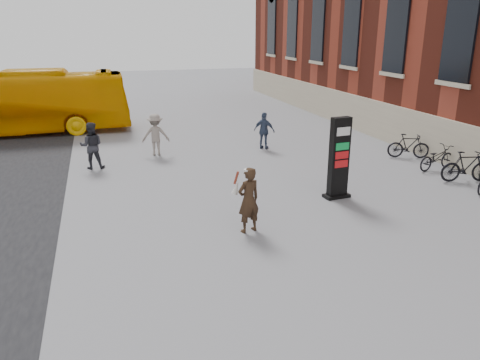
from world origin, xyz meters
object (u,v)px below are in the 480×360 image
object	(u,v)px
pedestrian_b	(156,135)
bike_6	(437,158)
bus	(12,103)
bike_5	(467,167)
pedestrian_c	(264,131)
bike_7	(409,146)
info_pylon	(339,158)
woman	(248,199)
pedestrian_a	(91,146)

from	to	relation	value
pedestrian_b	bike_6	size ratio (longest dim) A/B	1.00
bus	bike_5	bearing A→B (deg)	-127.49
pedestrian_c	bike_7	xyz separation A→B (m)	(5.27, -3.22, -0.31)
bus	pedestrian_b	world-z (taller)	bus
info_pylon	woman	size ratio (longest dim) A/B	1.45
pedestrian_c	info_pylon	bearing A→B (deg)	130.67
pedestrian_c	pedestrian_b	bearing A→B (deg)	35.93
bus	pedestrian_b	bearing A→B (deg)	-133.36
pedestrian_c	bike_7	world-z (taller)	pedestrian_c
woman	bus	size ratio (longest dim) A/B	0.16
pedestrian_b	bus	bearing A→B (deg)	-37.43
woman	pedestrian_a	size ratio (longest dim) A/B	0.99
bike_7	bike_6	bearing A→B (deg)	-155.74
pedestrian_b	bike_7	xyz separation A→B (m)	(10.07, -3.53, -0.38)
pedestrian_a	pedestrian_c	world-z (taller)	pedestrian_a
info_pylon	woman	distance (m)	3.95
pedestrian_b	pedestrian_c	xyz separation A→B (m)	(4.80, -0.31, -0.06)
bike_5	bike_7	size ratio (longest dim) A/B	1.09
woman	pedestrian_c	size ratio (longest dim) A/B	1.09
info_pylon	bike_6	xyz separation A→B (m)	(5.15, 1.69, -0.84)
info_pylon	bike_6	distance (m)	5.49
bus	bike_5	xyz separation A→B (m)	(16.45, -13.10, -1.04)
info_pylon	pedestrian_a	size ratio (longest dim) A/B	1.45
woman	info_pylon	bearing A→B (deg)	-170.42
pedestrian_b	pedestrian_a	bearing A→B (deg)	33.22
info_pylon	pedestrian_a	world-z (taller)	info_pylon
info_pylon	bike_7	size ratio (longest dim) A/B	1.53
woman	bus	world-z (taller)	bus
info_pylon	bike_7	bearing A→B (deg)	28.01
bike_7	info_pylon	bearing A→B (deg)	148.05
bike_5	pedestrian_b	bearing A→B (deg)	68.51
pedestrian_b	bike_6	world-z (taller)	pedestrian_b
bike_6	bike_7	distance (m)	1.76
woman	pedestrian_c	world-z (taller)	woman
bike_7	bus	bearing A→B (deg)	83.53
woman	pedestrian_b	bearing A→B (deg)	-96.93
info_pylon	pedestrian_c	distance (m)	6.68
bike_6	woman	bearing A→B (deg)	98.84
pedestrian_a	pedestrian_c	bearing A→B (deg)	-167.60
pedestrian_c	bike_6	bearing A→B (deg)	176.31
pedestrian_a	bike_7	size ratio (longest dim) A/B	1.06
woman	bike_6	distance (m)	9.34
pedestrian_a	bike_7	xyz separation A→B (m)	(12.68, -2.24, -0.39)
bus	bike_5	size ratio (longest dim) A/B	6.19
bus	pedestrian_c	xyz separation A→B (m)	(11.18, -6.56, -0.77)
woman	bike_6	xyz separation A→B (m)	(8.70, 3.38, -0.45)
pedestrian_b	woman	bearing A→B (deg)	105.95
pedestrian_b	bike_6	xyz separation A→B (m)	(10.07, -5.29, -0.42)
pedestrian_b	bike_7	world-z (taller)	pedestrian_b
info_pylon	pedestrian_a	distance (m)	9.44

